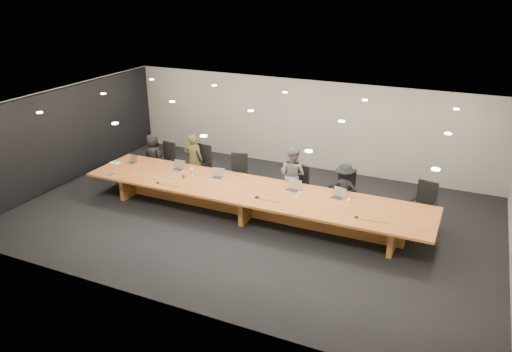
# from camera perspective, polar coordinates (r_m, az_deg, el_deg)

# --- Properties ---
(ground) EXTENTS (12.00, 12.00, 0.00)m
(ground) POSITION_cam_1_polar(r_m,az_deg,el_deg) (12.82, -0.56, -4.61)
(ground) COLOR black
(ground) RESTS_ON ground
(back_wall) EXTENTS (12.00, 0.02, 2.80)m
(back_wall) POSITION_cam_1_polar(r_m,az_deg,el_deg) (15.79, 5.63, 5.91)
(back_wall) COLOR #B3AFA2
(back_wall) RESTS_ON ground
(left_wall_panel) EXTENTS (0.08, 7.84, 2.74)m
(left_wall_panel) POSITION_cam_1_polar(r_m,az_deg,el_deg) (15.62, -20.77, 4.28)
(left_wall_panel) COLOR black
(left_wall_panel) RESTS_ON ground
(conference_table) EXTENTS (9.00, 1.80, 0.75)m
(conference_table) POSITION_cam_1_polar(r_m,az_deg,el_deg) (12.60, -0.57, -2.49)
(conference_table) COLOR #964E20
(conference_table) RESTS_ON ground
(chair_far_left) EXTENTS (0.65, 0.65, 1.12)m
(chair_far_left) POSITION_cam_1_polar(r_m,az_deg,el_deg) (15.24, -10.36, 1.73)
(chair_far_left) COLOR black
(chair_far_left) RESTS_ON ground
(chair_left) EXTENTS (0.70, 0.70, 1.18)m
(chair_left) POSITION_cam_1_polar(r_m,az_deg,el_deg) (14.68, -6.45, 1.29)
(chair_left) COLOR black
(chair_left) RESTS_ON ground
(chair_mid_left) EXTENTS (0.70, 0.70, 1.13)m
(chair_mid_left) POSITION_cam_1_polar(r_m,az_deg,el_deg) (13.99, -2.07, 0.24)
(chair_mid_left) COLOR black
(chair_mid_left) RESTS_ON ground
(chair_mid_right) EXTENTS (0.68, 0.68, 1.04)m
(chair_mid_right) POSITION_cam_1_polar(r_m,az_deg,el_deg) (13.43, 4.74, -0.96)
(chair_mid_right) COLOR black
(chair_mid_right) RESTS_ON ground
(chair_right) EXTENTS (0.72, 0.72, 1.17)m
(chair_right) POSITION_cam_1_polar(r_m,az_deg,el_deg) (13.03, 9.78, -1.65)
(chair_right) COLOR black
(chair_right) RESTS_ON ground
(chair_far_right) EXTENTS (0.68, 0.68, 1.15)m
(chair_far_right) POSITION_cam_1_polar(r_m,az_deg,el_deg) (12.72, 18.54, -3.20)
(chair_far_right) COLOR black
(chair_far_right) RESTS_ON ground
(person_a) EXTENTS (0.74, 0.56, 1.37)m
(person_a) POSITION_cam_1_polar(r_m,az_deg,el_deg) (15.33, -11.68, 2.24)
(person_a) COLOR black
(person_a) RESTS_ON ground
(person_b) EXTENTS (0.63, 0.47, 1.55)m
(person_b) POSITION_cam_1_polar(r_m,az_deg,el_deg) (14.57, -7.16, 1.87)
(person_b) COLOR #36361D
(person_b) RESTS_ON ground
(person_c) EXTENTS (0.89, 0.77, 1.57)m
(person_c) POSITION_cam_1_polar(r_m,az_deg,el_deg) (13.34, 4.20, 0.12)
(person_c) COLOR slate
(person_c) RESTS_ON ground
(person_d) EXTENTS (0.92, 0.57, 1.36)m
(person_d) POSITION_cam_1_polar(r_m,az_deg,el_deg) (12.90, 10.05, -1.48)
(person_d) COLOR black
(person_d) RESTS_ON ground
(laptop_a) EXTENTS (0.32, 0.26, 0.23)m
(laptop_a) POSITION_cam_1_polar(r_m,az_deg,el_deg) (14.65, -14.05, 1.85)
(laptop_a) COLOR tan
(laptop_a) RESTS_ON conference_table
(laptop_b) EXTENTS (0.34, 0.25, 0.26)m
(laptop_b) POSITION_cam_1_polar(r_m,az_deg,el_deg) (13.86, -8.98, 1.18)
(laptop_b) COLOR tan
(laptop_b) RESTS_ON conference_table
(laptop_c) EXTENTS (0.36, 0.28, 0.26)m
(laptop_c) POSITION_cam_1_polar(r_m,az_deg,el_deg) (13.18, -4.50, 0.27)
(laptop_c) COLOR #BDAE90
(laptop_c) RESTS_ON conference_table
(laptop_d) EXTENTS (0.41, 0.34, 0.28)m
(laptop_d) POSITION_cam_1_polar(r_m,az_deg,el_deg) (12.38, 4.14, -1.12)
(laptop_d) COLOR #C5B497
(laptop_d) RESTS_ON conference_table
(laptop_e) EXTENTS (0.38, 0.32, 0.26)m
(laptop_e) POSITION_cam_1_polar(r_m,az_deg,el_deg) (12.10, 9.27, -2.00)
(laptop_e) COLOR tan
(laptop_e) RESTS_ON conference_table
(water_bottle) EXTENTS (0.08, 0.08, 0.22)m
(water_bottle) POSITION_cam_1_polar(r_m,az_deg,el_deg) (13.43, -7.36, 0.47)
(water_bottle) COLOR silver
(water_bottle) RESTS_ON conference_table
(amber_mug) EXTENTS (0.09, 0.09, 0.09)m
(amber_mug) POSITION_cam_1_polar(r_m,az_deg,el_deg) (13.30, -8.29, -0.07)
(amber_mug) COLOR brown
(amber_mug) RESTS_ON conference_table
(paper_cup_near) EXTENTS (0.10, 0.10, 0.09)m
(paper_cup_near) POSITION_cam_1_polar(r_m,az_deg,el_deg) (12.13, 5.07, -2.17)
(paper_cup_near) COLOR beige
(paper_cup_near) RESTS_ON conference_table
(paper_cup_far) EXTENTS (0.10, 0.10, 0.10)m
(paper_cup_far) POSITION_cam_1_polar(r_m,az_deg,el_deg) (11.97, 10.57, -2.78)
(paper_cup_far) COLOR white
(paper_cup_far) RESTS_ON conference_table
(notepad) EXTENTS (0.29, 0.24, 0.02)m
(notepad) POSITION_cam_1_polar(r_m,az_deg,el_deg) (14.83, -15.79, 1.49)
(notepad) COLOR white
(notepad) RESTS_ON conference_table
(lime_gadget) EXTENTS (0.16, 0.11, 0.02)m
(lime_gadget) POSITION_cam_1_polar(r_m,az_deg,el_deg) (14.82, -15.75, 1.56)
(lime_gadget) COLOR #57CE37
(lime_gadget) RESTS_ON notepad
(av_box) EXTENTS (0.18, 0.14, 0.03)m
(av_box) POSITION_cam_1_polar(r_m,az_deg,el_deg) (13.96, -16.17, 0.18)
(av_box) COLOR #A9A9AD
(av_box) RESTS_ON conference_table
(mic_left) EXTENTS (0.11, 0.11, 0.03)m
(mic_left) POSITION_cam_1_polar(r_m,az_deg,el_deg) (13.13, -11.16, -0.73)
(mic_left) COLOR black
(mic_left) RESTS_ON conference_table
(mic_center) EXTENTS (0.16, 0.16, 0.03)m
(mic_center) POSITION_cam_1_polar(r_m,az_deg,el_deg) (12.05, 0.11, -2.39)
(mic_center) COLOR black
(mic_center) RESTS_ON conference_table
(mic_right) EXTENTS (0.14, 0.14, 0.03)m
(mic_right) POSITION_cam_1_polar(r_m,az_deg,el_deg) (11.31, 11.42, -4.57)
(mic_right) COLOR black
(mic_right) RESTS_ON conference_table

